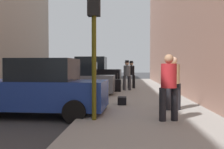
% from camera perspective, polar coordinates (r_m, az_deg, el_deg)
% --- Properties ---
extents(sidewalk, '(4.00, 40.00, 0.15)m').
position_cam_1_polar(sidewalk, '(9.38, 7.41, -7.23)').
color(sidewalk, gray).
rests_on(sidewalk, ground_plane).
extents(parked_blue_sedan, '(4.26, 2.17, 1.79)m').
position_cam_1_polar(parked_blue_sedan, '(8.11, -16.11, -3.17)').
color(parked_blue_sedan, navy).
rests_on(parked_blue_sedan, ground_plane).
extents(parked_gray_coupe, '(4.21, 2.08, 1.79)m').
position_cam_1_polar(parked_gray_coupe, '(12.90, -8.66, -1.33)').
color(parked_gray_coupe, slate).
rests_on(parked_gray_coupe, ground_plane).
extents(parked_black_suv, '(4.66, 2.19, 2.25)m').
position_cam_1_polar(parked_black_suv, '(17.85, -5.24, 0.12)').
color(parked_black_suv, black).
rests_on(parked_black_suv, ground_plane).
extents(fire_hydrant, '(0.42, 0.22, 0.70)m').
position_cam_1_polar(fire_hydrant, '(17.02, 0.43, -1.76)').
color(fire_hydrant, red).
rests_on(fire_hydrant, sidewalk).
extents(traffic_light, '(0.32, 0.32, 3.60)m').
position_cam_1_polar(traffic_light, '(6.63, -4.15, 12.38)').
color(traffic_light, '#514C0F').
rests_on(traffic_light, sidewalk).
extents(pedestrian_with_beanie, '(0.52, 0.47, 1.78)m').
position_cam_1_polar(pedestrian_with_beanie, '(14.83, 3.45, 0.19)').
color(pedestrian_with_beanie, '#333338').
rests_on(pedestrian_with_beanie, sidewalk).
extents(pedestrian_in_tan_coat, '(0.53, 0.48, 1.71)m').
position_cam_1_polar(pedestrian_in_tan_coat, '(8.25, 13.83, -1.30)').
color(pedestrian_in_tan_coat, black).
rests_on(pedestrian_in_tan_coat, sidewalk).
extents(pedestrian_in_red_jacket, '(0.53, 0.48, 1.71)m').
position_cam_1_polar(pedestrian_in_red_jacket, '(6.53, 12.83, -2.07)').
color(pedestrian_in_red_jacket, black).
rests_on(pedestrian_in_red_jacket, sidewalk).
extents(pedestrian_with_fedora, '(0.53, 0.50, 1.78)m').
position_cam_1_polar(pedestrian_with_fedora, '(16.26, 4.45, 0.33)').
color(pedestrian_with_fedora, black).
rests_on(pedestrian_with_fedora, sidewalk).
extents(rolling_suitcase, '(0.37, 0.57, 1.04)m').
position_cam_1_polar(rolling_suitcase, '(14.18, 1.31, -2.49)').
color(rolling_suitcase, black).
rests_on(rolling_suitcase, sidewalk).
extents(duffel_bag, '(0.32, 0.44, 0.28)m').
position_cam_1_polar(duffel_bag, '(9.25, 2.33, -6.00)').
color(duffel_bag, black).
rests_on(duffel_bag, sidewalk).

